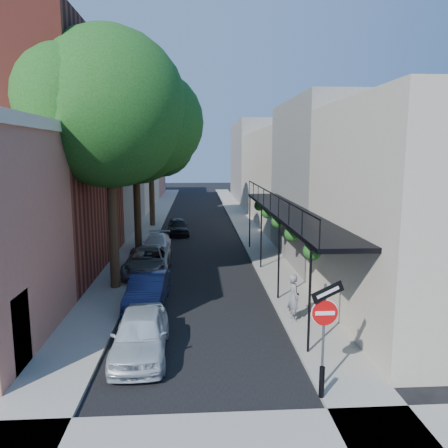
{
  "coord_description": "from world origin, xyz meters",
  "views": [
    {
      "loc": [
        -0.06,
        -9.41,
        6.18
      ],
      "look_at": [
        1.21,
        11.02,
        2.8
      ],
      "focal_mm": 35.0,
      "sensor_mm": 36.0,
      "label": 1
    }
  ],
  "objects": [
    {
      "name": "sidewalk_left",
      "position": [
        -4.0,
        30.0,
        0.06
      ],
      "size": [
        2.0,
        64.0,
        0.12
      ],
      "primitive_type": "cube",
      "color": "gray",
      "rests_on": "ground"
    },
    {
      "name": "oak_mid",
      "position": [
        -3.42,
        18.23,
        7.06
      ],
      "size": [
        6.6,
        6.0,
        10.2
      ],
      "color": "#382616",
      "rests_on": "ground"
    },
    {
      "name": "sidewalk_cross",
      "position": [
        0.0,
        -1.0,
        0.06
      ],
      "size": [
        12.0,
        2.0,
        0.12
      ],
      "primitive_type": "cube",
      "color": "gray",
      "rests_on": "ground"
    },
    {
      "name": "buildings_left",
      "position": [
        -9.3,
        28.76,
        4.94
      ],
      "size": [
        10.1,
        59.1,
        12.0
      ],
      "color": "#B06A5A",
      "rests_on": "ground"
    },
    {
      "name": "sidewalk_right",
      "position": [
        4.0,
        30.0,
        0.06
      ],
      "size": [
        2.0,
        64.0,
        0.12
      ],
      "primitive_type": "cube",
      "color": "gray",
      "rests_on": "ground"
    },
    {
      "name": "sign_post",
      "position": [
        3.16,
        0.97,
        2.04
      ],
      "size": [
        0.89,
        0.17,
        2.99
      ],
      "color": "#595B60",
      "rests_on": "ground"
    },
    {
      "name": "oak_near",
      "position": [
        -3.37,
        10.26,
        7.88
      ],
      "size": [
        7.48,
        6.8,
        11.42
      ],
      "color": "#382616",
      "rests_on": "ground"
    },
    {
      "name": "bollard",
      "position": [
        3.0,
        0.5,
        0.52
      ],
      "size": [
        0.14,
        0.14,
        0.8
      ],
      "primitive_type": "cylinder",
      "color": "black",
      "rests_on": "sidewalk_right"
    },
    {
      "name": "pedestrian",
      "position": [
        3.4,
        5.54,
        0.99
      ],
      "size": [
        0.48,
        0.67,
        1.73
      ],
      "primitive_type": "imported",
      "rotation": [
        0.0,
        0.0,
        1.68
      ],
      "color": "slate",
      "rests_on": "sidewalk_right"
    },
    {
      "name": "parked_car_d",
      "position": [
        -2.6,
        17.33,
        0.56
      ],
      "size": [
        1.69,
        3.9,
        1.12
      ],
      "primitive_type": "imported",
      "rotation": [
        0.0,
        0.0,
        -0.03
      ],
      "color": "white",
      "rests_on": "ground"
    },
    {
      "name": "ground",
      "position": [
        0.0,
        0.0,
        0.0
      ],
      "size": [
        160.0,
        160.0,
        0.0
      ],
      "primitive_type": "plane",
      "color": "black",
      "rests_on": "ground"
    },
    {
      "name": "parked_car_e",
      "position": [
        -1.51,
        23.24,
        0.62
      ],
      "size": [
        1.89,
        3.81,
        1.25
      ],
      "primitive_type": "imported",
      "rotation": [
        0.0,
        0.0,
        0.12
      ],
      "color": "black",
      "rests_on": "ground"
    },
    {
      "name": "parked_car_c",
      "position": [
        -2.6,
        12.39,
        0.67
      ],
      "size": [
        2.27,
        4.86,
        1.34
      ],
      "primitive_type": "imported",
      "rotation": [
        0.0,
        0.0,
        0.01
      ],
      "color": "slate",
      "rests_on": "ground"
    },
    {
      "name": "parked_car_a",
      "position": [
        -1.83,
        3.32,
        0.69
      ],
      "size": [
        1.74,
        4.1,
        1.38
      ],
      "primitive_type": "imported",
      "rotation": [
        0.0,
        0.0,
        0.03
      ],
      "color": "silver",
      "rests_on": "ground"
    },
    {
      "name": "road_surface",
      "position": [
        0.0,
        30.0,
        0.01
      ],
      "size": [
        6.0,
        64.0,
        0.01
      ],
      "primitive_type": "cube",
      "color": "black",
      "rests_on": "ground"
    },
    {
      "name": "buildings_right",
      "position": [
        8.99,
        29.49,
        4.42
      ],
      "size": [
        9.8,
        55.0,
        10.0
      ],
      "color": "#BAB199",
      "rests_on": "ground"
    },
    {
      "name": "oak_far",
      "position": [
        -3.35,
        27.27,
        8.26
      ],
      "size": [
        7.7,
        7.0,
        11.9
      ],
      "color": "#382616",
      "rests_on": "ground"
    },
    {
      "name": "parked_car_b",
      "position": [
        -2.08,
        7.66,
        0.66
      ],
      "size": [
        1.59,
        4.08,
        1.32
      ],
      "primitive_type": "imported",
      "rotation": [
        0.0,
        0.0,
        -0.05
      ],
      "color": "#151D43",
      "rests_on": "ground"
    }
  ]
}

